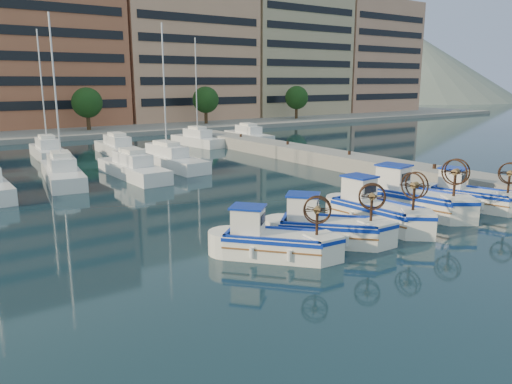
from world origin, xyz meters
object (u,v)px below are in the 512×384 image
fishing_boat_c (376,209)px  fishing_boat_d (412,197)px  fishing_boat_a (272,240)px  fishing_boat_b (326,226)px  fishing_boat_e (470,195)px

fishing_boat_c → fishing_boat_d: bearing=4.3°
fishing_boat_d → fishing_boat_a: bearing=175.4°
fishing_boat_b → fishing_boat_c: (3.90, 0.61, 0.06)m
fishing_boat_a → fishing_boat_e: bearing=-41.4°
fishing_boat_d → fishing_boat_e: 3.81m
fishing_boat_b → fishing_boat_d: bearing=-35.0°
fishing_boat_c → fishing_boat_d: (3.41, 0.50, 0.06)m
fishing_boat_c → fishing_boat_d: size_ratio=0.92×
fishing_boat_a → fishing_boat_d: fishing_boat_d is taller
fishing_boat_d → fishing_boat_c: bearing=177.3°
fishing_boat_a → fishing_boat_c: size_ratio=0.85×
fishing_boat_c → fishing_boat_b: bearing=-175.3°
fishing_boat_d → fishing_boat_e: fishing_boat_d is taller
fishing_boat_b → fishing_boat_a: bearing=137.5°
fishing_boat_b → fishing_boat_d: 7.39m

